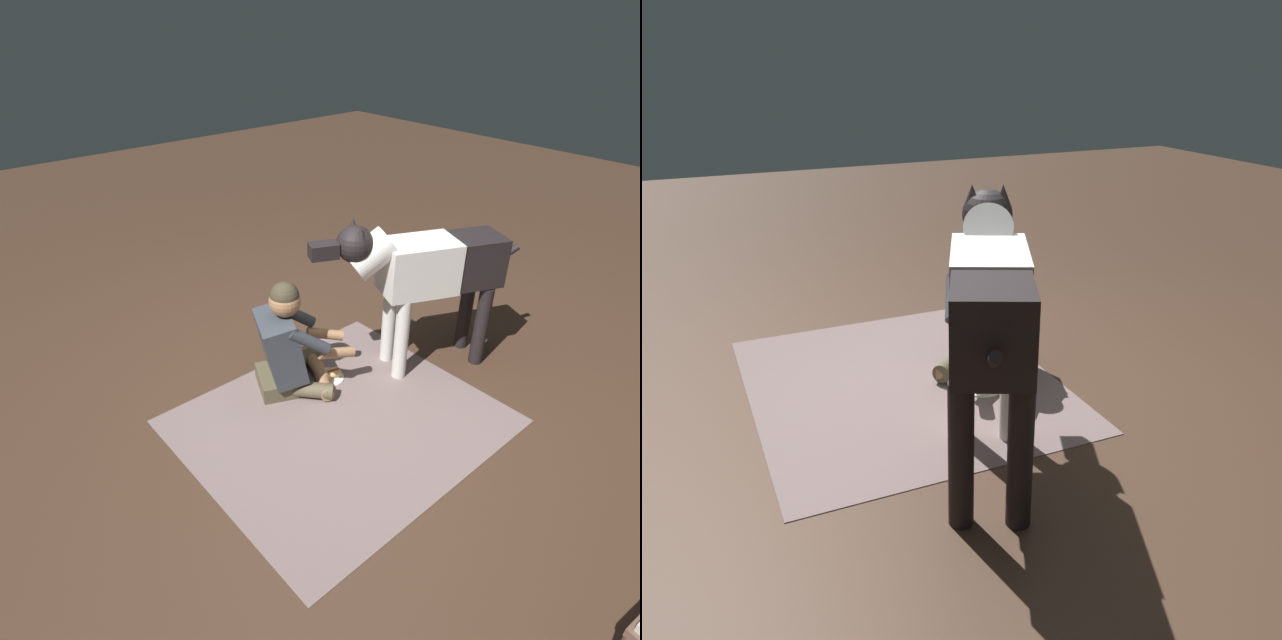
% 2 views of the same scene
% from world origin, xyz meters
% --- Properties ---
extents(ground_plane, '(15.13, 15.13, 0.00)m').
position_xyz_m(ground_plane, '(0.00, 0.00, 0.00)').
color(ground_plane, '#412C1F').
extents(area_rug, '(1.90, 1.64, 0.01)m').
position_xyz_m(area_rug, '(0.21, 0.25, 0.00)').
color(area_rug, '#705D5C').
rests_on(area_rug, ground).
extents(person_sitting_on_floor, '(0.72, 0.62, 0.81)m').
position_xyz_m(person_sitting_on_floor, '(0.22, -0.26, 0.33)').
color(person_sitting_on_floor, brown).
rests_on(person_sitting_on_floor, ground).
extents(large_dog, '(1.42, 0.75, 1.17)m').
position_xyz_m(large_dog, '(-0.66, 0.14, 0.76)').
color(large_dog, silver).
rests_on(large_dog, ground).
extents(hot_dog_on_plate, '(0.23, 0.23, 0.06)m').
position_xyz_m(hot_dog_on_plate, '(-0.04, -0.15, 0.03)').
color(hot_dog_on_plate, white).
rests_on(hot_dog_on_plate, ground).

